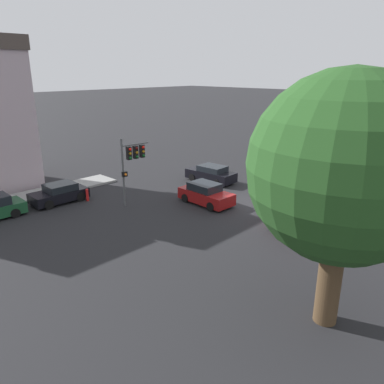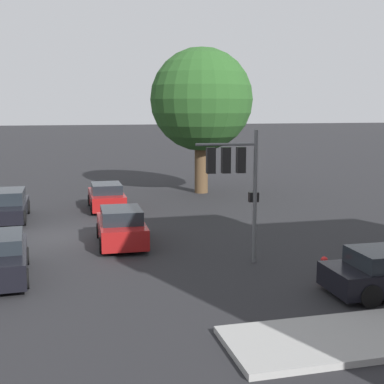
# 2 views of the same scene
# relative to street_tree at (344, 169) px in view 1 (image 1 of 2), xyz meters

# --- Properties ---
(ground_plane) EXTENTS (300.00, 300.00, 0.00)m
(ground_plane) POSITION_rel_street_tree_xyz_m (10.22, -9.04, -5.99)
(ground_plane) COLOR black
(street_tree) EXTENTS (6.57, 6.57, 9.32)m
(street_tree) POSITION_rel_street_tree_xyz_m (0.00, 0.00, 0.00)
(street_tree) COLOR #4C3823
(street_tree) RESTS_ON ground_plane
(traffic_signal) EXTENTS (0.55, 2.33, 4.77)m
(traffic_signal) POSITION_rel_street_tree_xyz_m (15.76, -3.11, -2.62)
(traffic_signal) COLOR #515456
(traffic_signal) RESTS_ON ground_plane
(crossing_car_0) EXTENTS (4.11, 1.91, 1.44)m
(crossing_car_0) POSITION_rel_street_tree_xyz_m (4.27, -6.55, -5.31)
(crossing_car_0) COLOR maroon
(crossing_car_0) RESTS_ON ground_plane
(crossing_car_1) EXTENTS (4.12, 2.01, 1.51)m
(crossing_car_1) POSITION_rel_street_tree_xyz_m (12.10, -6.66, -5.28)
(crossing_car_1) COLOR maroon
(crossing_car_1) RESTS_ON ground_plane
(crossing_car_2) EXTENTS (4.71, 1.88, 1.48)m
(crossing_car_2) POSITION_rel_street_tree_xyz_m (5.93, -11.53, -5.29)
(crossing_car_2) COLOR black
(crossing_car_2) RESTS_ON ground_plane
(crossing_car_3) EXTENTS (4.39, 2.10, 1.42)m
(crossing_car_3) POSITION_rel_street_tree_xyz_m (15.48, -11.12, -5.31)
(crossing_car_3) COLOR black
(crossing_car_3) RESTS_ON ground_plane
(parked_car_0) EXTENTS (2.04, 3.94, 1.37)m
(parked_car_0) POSITION_rel_street_tree_xyz_m (19.95, 0.43, -5.34)
(parked_car_0) COLOR black
(parked_car_0) RESTS_ON ground_plane
(fire_hydrant) EXTENTS (0.22, 0.22, 0.92)m
(fire_hydrant) POSITION_rel_street_tree_xyz_m (18.75, -1.10, -5.51)
(fire_hydrant) COLOR red
(fire_hydrant) RESTS_ON ground_plane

